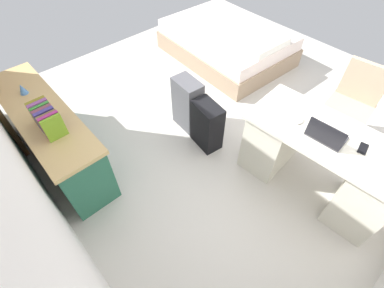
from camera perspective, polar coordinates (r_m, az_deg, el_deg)
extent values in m
plane|color=beige|center=(3.61, 7.58, 4.44)|extent=(5.42, 5.42, 0.00)
cube|color=silver|center=(2.70, 26.73, 1.32)|extent=(1.49, 0.77, 0.04)
cube|color=beige|center=(2.96, 32.40, -8.56)|extent=(0.44, 0.62, 0.72)
cube|color=beige|center=(3.04, 16.41, 1.34)|extent=(0.44, 0.62, 0.72)
cylinder|color=black|center=(3.79, 26.90, 1.31)|extent=(0.52, 0.52, 0.04)
cylinder|color=black|center=(3.66, 27.93, 3.33)|extent=(0.06, 0.06, 0.42)
cube|color=tan|center=(3.51, 29.38, 6.16)|extent=(0.51, 0.51, 0.08)
cube|color=tan|center=(3.54, 32.04, 10.78)|extent=(0.44, 0.12, 0.44)
cube|color=#28664C|center=(3.30, -26.76, 1.35)|extent=(1.76, 0.44, 0.68)
cube|color=tan|center=(3.07, -29.06, 5.87)|extent=(1.80, 0.48, 0.04)
cube|color=#225641|center=(3.15, -19.51, -2.38)|extent=(0.67, 0.01, 0.24)
cube|color=#225641|center=(3.72, -25.26, 4.84)|extent=(0.67, 0.01, 0.24)
cube|color=gray|center=(4.79, 7.03, 19.00)|extent=(1.96, 1.49, 0.28)
cube|color=silver|center=(4.67, 7.32, 21.54)|extent=(1.90, 1.43, 0.20)
cube|color=white|center=(4.23, 14.23, 19.67)|extent=(0.51, 0.70, 0.10)
cube|color=black|center=(3.14, 3.05, 3.89)|extent=(0.39, 0.27, 0.58)
cube|color=#4C4C51|center=(3.34, -0.91, 8.21)|extent=(0.38, 0.25, 0.66)
cube|color=#333338|center=(2.65, 25.97, 1.55)|extent=(0.33, 0.24, 0.02)
cube|color=black|center=(2.50, 25.76, 1.87)|extent=(0.31, 0.04, 0.19)
ellipsoid|color=white|center=(2.69, 21.29, 4.51)|extent=(0.07, 0.10, 0.03)
cube|color=black|center=(2.70, 31.79, -0.78)|extent=(0.09, 0.15, 0.01)
cube|color=olive|center=(2.61, -26.47, 2.96)|extent=(0.02, 0.17, 0.24)
cube|color=#992A73|center=(2.64, -26.81, 3.42)|extent=(0.03, 0.17, 0.24)
cube|color=brown|center=(2.67, -27.08, 3.76)|extent=(0.03, 0.17, 0.22)
cube|color=#2B5A3F|center=(2.71, -27.29, 3.97)|extent=(0.03, 0.17, 0.19)
cube|color=#443988|center=(2.74, -27.65, 4.49)|extent=(0.04, 0.17, 0.21)
cube|color=brown|center=(2.77, -27.96, 4.91)|extent=(0.04, 0.17, 0.21)
cube|color=#378834|center=(2.80, -28.28, 5.37)|extent=(0.03, 0.17, 0.21)
cube|color=#884989|center=(2.83, -28.61, 5.82)|extent=(0.04, 0.17, 0.22)
cube|color=olive|center=(2.86, -28.89, 6.20)|extent=(0.04, 0.17, 0.22)
cone|color=#4C7FBF|center=(3.31, -31.62, 9.63)|extent=(0.08, 0.08, 0.11)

